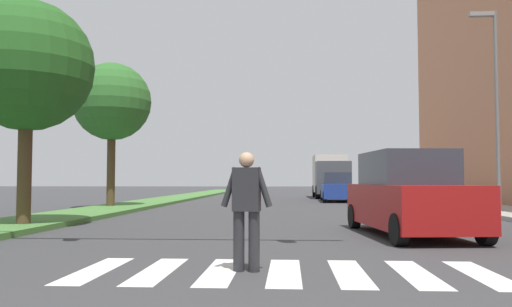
{
  "coord_description": "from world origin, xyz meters",
  "views": [
    {
      "loc": [
        0.06,
        -1.0,
        1.29
      ],
      "look_at": [
        -0.89,
        13.92,
        2.07
      ],
      "focal_mm": 35.79,
      "sensor_mm": 36.0,
      "label": 1
    }
  ],
  "objects": [
    {
      "name": "ground_plane",
      "position": [
        0.0,
        30.0,
        0.0
      ],
      "size": [
        140.0,
        140.0,
        0.0
      ],
      "primitive_type": "plane",
      "color": "#38383A"
    },
    {
      "name": "crosswalk",
      "position": [
        0.0,
        6.21,
        0.0
      ],
      "size": [
        5.85,
        2.2,
        0.01
      ],
      "color": "silver",
      "rests_on": "ground_plane"
    },
    {
      "name": "median_strip",
      "position": [
        -7.36,
        28.0,
        0.07
      ],
      "size": [
        2.62,
        64.0,
        0.15
      ],
      "primitive_type": "cube",
      "color": "#477A38",
      "rests_on": "ground_plane"
    },
    {
      "name": "tree_mid",
      "position": [
        -6.89,
        12.01,
        4.32
      ],
      "size": [
        3.49,
        3.49,
        5.94
      ],
      "color": "#4C3823",
      "rests_on": "median_strip"
    },
    {
      "name": "tree_far",
      "position": [
        -7.83,
        21.21,
        4.77
      ],
      "size": [
        3.47,
        3.47,
        6.39
      ],
      "color": "#4C3823",
      "rests_on": "median_strip"
    },
    {
      "name": "sidewalk_right",
      "position": [
        8.35,
        28.0,
        0.07
      ],
      "size": [
        3.0,
        64.0,
        0.15
      ],
      "primitive_type": "cube",
      "color": "#9E9991",
      "rests_on": "ground_plane"
    },
    {
      "name": "traffic_light_gantry",
      "position": [
        -3.86,
        7.82,
        4.35
      ],
      "size": [
        8.57,
        0.3,
        6.0
      ],
      "color": "gold",
      "rests_on": "median_strip"
    },
    {
      "name": "street_lamp_right",
      "position": [
        7.76,
        18.46,
        4.59
      ],
      "size": [
        1.02,
        0.24,
        7.5
      ],
      "color": "slate",
      "rests_on": "sidewalk_right"
    },
    {
      "name": "pedestrian_performer",
      "position": [
        -0.54,
        6.25,
        0.93
      ],
      "size": [
        0.75,
        0.28,
        1.69
      ],
      "color": "#262628",
      "rests_on": "ground_plane"
    },
    {
      "name": "suv_crossing",
      "position": [
        2.87,
        11.18,
        0.93
      ],
      "size": [
        2.41,
        4.78,
        1.97
      ],
      "color": "maroon",
      "rests_on": "ground_plane"
    },
    {
      "name": "sedan_midblock",
      "position": [
        2.97,
        29.9,
        0.8
      ],
      "size": [
        1.98,
        4.63,
        1.74
      ],
      "color": "navy",
      "rests_on": "ground_plane"
    },
    {
      "name": "truck_box_delivery",
      "position": [
        3.08,
        36.16,
        1.63
      ],
      "size": [
        2.4,
        6.2,
        3.1
      ],
      "color": "#474C51",
      "rests_on": "ground_plane"
    }
  ]
}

